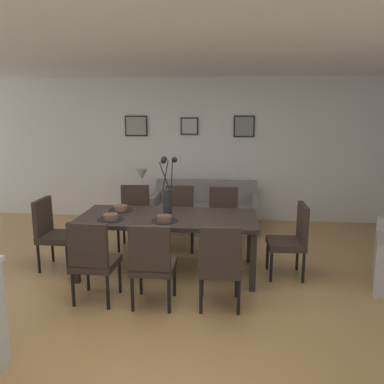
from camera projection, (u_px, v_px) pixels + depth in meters
ground_plane at (164, 296)px, 4.39m from camera, size 9.00×9.00×0.00m
back_wall_panel at (193, 150)px, 7.29m from camera, size 9.00×0.10×2.60m
ceiling_panel at (167, 52)px, 4.23m from camera, size 9.00×7.20×0.08m
dining_table at (168, 221)px, 4.90m from camera, size 2.20×0.97×0.74m
dining_chair_near_left at (93, 258)px, 4.13m from camera, size 0.46×0.46×0.92m
dining_chair_near_right at (134, 214)px, 5.87m from camera, size 0.47×0.47×0.92m
dining_chair_far_left at (152, 261)px, 4.04m from camera, size 0.44×0.44×0.92m
dining_chair_far_right at (179, 214)px, 5.82m from camera, size 0.47×0.47×0.92m
dining_chair_mid_left at (220, 262)px, 4.01m from camera, size 0.46×0.46×0.92m
dining_chair_mid_right at (223, 216)px, 5.74m from camera, size 0.45×0.45×0.92m
dining_chair_head_west at (52, 230)px, 5.07m from camera, size 0.45×0.45×0.92m
dining_chair_head_east at (292, 237)px, 4.81m from camera, size 0.45×0.45×0.92m
centerpiece_vase at (167, 194)px, 4.82m from camera, size 0.21×0.23×0.73m
placemat_near_left at (111, 219)px, 4.73m from camera, size 0.32×0.32×0.01m
bowl_near_left at (110, 216)px, 4.73m from camera, size 0.17×0.17×0.07m
placemat_near_right at (121, 210)px, 5.16m from camera, size 0.32×0.32×0.01m
bowl_near_right at (121, 207)px, 5.15m from camera, size 0.17×0.17×0.07m
placemat_far_left at (165, 221)px, 4.67m from camera, size 0.32×0.32×0.01m
bowl_far_left at (165, 218)px, 4.66m from camera, size 0.17×0.17×0.07m
sofa at (205, 213)px, 6.81m from camera, size 1.78×0.84×0.80m
side_table at (143, 212)px, 6.92m from camera, size 0.36×0.36×0.52m
table_lamp at (142, 177)px, 6.79m from camera, size 0.22×0.22×0.51m
framed_picture_left at (136, 126)px, 7.23m from camera, size 0.42×0.03×0.37m
framed_picture_center at (189, 126)px, 7.13m from camera, size 0.32×0.03×0.31m
framed_picture_right at (244, 126)px, 7.04m from camera, size 0.37×0.03×0.38m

